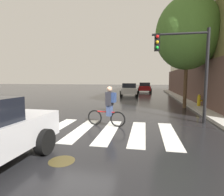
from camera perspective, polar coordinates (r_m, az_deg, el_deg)
ground_plane at (r=7.30m, az=-9.60°, el=-9.89°), size 120.00×120.00×0.00m
crosswalk_stripes at (r=7.14m, az=-5.39°, el=-10.16°), size 6.07×3.25×0.01m
manhole_cover at (r=4.80m, az=-15.63°, el=-18.65°), size 0.64×0.64×0.01m
sedan_mid at (r=21.88m, az=5.42°, el=2.79°), size 2.35×4.51×1.51m
sedan_far at (r=28.31m, az=10.27°, el=3.41°), size 2.10×4.33×1.48m
cyclist at (r=7.56m, az=-1.03°, el=-2.72°), size 1.70×0.39×1.69m
traffic_light_near at (r=8.87m, az=22.74°, el=11.18°), size 2.47×0.28×4.20m
fire_hydrant at (r=13.83m, az=25.85°, el=-0.66°), size 0.33×0.22×0.78m
street_tree_near at (r=13.69m, az=22.80°, el=18.31°), size 4.17×4.17×7.42m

